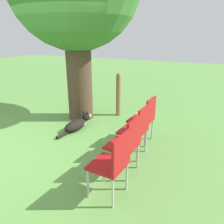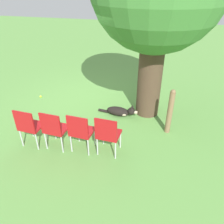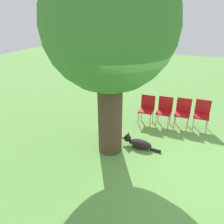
{
  "view_description": "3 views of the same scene",
  "coord_description": "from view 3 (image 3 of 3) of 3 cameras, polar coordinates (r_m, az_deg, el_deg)",
  "views": [
    {
      "loc": [
        3.16,
        -2.76,
        1.98
      ],
      "look_at": [
        1.44,
        0.65,
        0.63
      ],
      "focal_mm": 35.0,
      "sensor_mm": 36.0,
      "label": 1
    },
    {
      "loc": [
        5.26,
        1.95,
        3.08
      ],
      "look_at": [
        1.21,
        0.86,
        0.54
      ],
      "focal_mm": 35.0,
      "sensor_mm": 36.0,
      "label": 2
    },
    {
      "loc": [
        -4.4,
        -0.12,
        3.29
      ],
      "look_at": [
        0.21,
        1.53,
        1.03
      ],
      "focal_mm": 35.0,
      "sensor_mm": 36.0,
      "label": 3
    }
  ],
  "objects": [
    {
      "name": "dog",
      "position": [
        5.89,
        6.75,
        -8.04
      ],
      "size": [
        0.35,
        1.08,
        0.35
      ],
      "rotation": [
        0.0,
        0.0,
        1.47
      ],
      "color": "black",
      "rests_on": "ground_plane"
    },
    {
      "name": "oak_tree",
      "position": [
        4.82,
        -0.58,
        21.21
      ],
      "size": [
        2.88,
        2.88,
        4.5
      ],
      "color": "#4C3828",
      "rests_on": "ground_plane"
    },
    {
      "name": "fence_post",
      "position": [
        6.36,
        -3.0,
        -0.81
      ],
      "size": [
        0.12,
        0.12,
        1.1
      ],
      "color": "#846647",
      "rests_on": "ground_plane"
    },
    {
      "name": "red_chair_0",
      "position": [
        7.11,
        22.43,
        -0.21
      ],
      "size": [
        0.44,
        0.46,
        0.9
      ],
      "rotation": [
        0.0,
        0.0,
        3.09
      ],
      "color": "#B21419",
      "rests_on": "ground_plane"
    },
    {
      "name": "red_chair_2",
      "position": [
        7.02,
        13.57,
        0.72
      ],
      "size": [
        0.44,
        0.46,
        0.9
      ],
      "rotation": [
        0.0,
        0.0,
        3.09
      ],
      "color": "#B21419",
      "rests_on": "ground_plane"
    },
    {
      "name": "ground_plane",
      "position": [
        5.5,
        14.81,
        -13.02
      ],
      "size": [
        30.0,
        30.0,
        0.0
      ],
      "primitive_type": "plane",
      "color": "#609947"
    },
    {
      "name": "red_chair_1",
      "position": [
        7.05,
        18.03,
        0.26
      ],
      "size": [
        0.44,
        0.46,
        0.9
      ],
      "rotation": [
        0.0,
        0.0,
        3.09
      ],
      "color": "#B21419",
      "rests_on": "ground_plane"
    },
    {
      "name": "red_chair_3",
      "position": [
        7.04,
        9.11,
        1.19
      ],
      "size": [
        0.44,
        0.46,
        0.9
      ],
      "rotation": [
        0.0,
        0.0,
        3.09
      ],
      "color": "#B21419",
      "rests_on": "ground_plane"
    }
  ]
}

